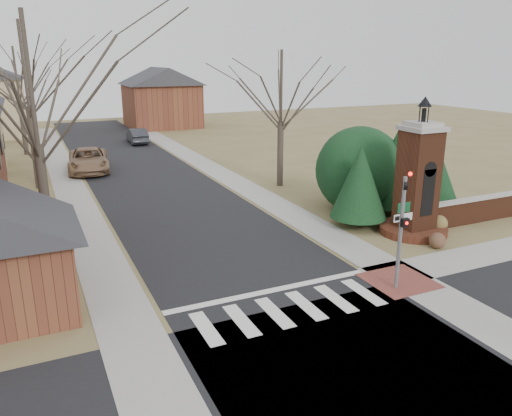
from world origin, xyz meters
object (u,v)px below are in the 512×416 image
distant_car (137,136)px  traffic_signal_pole (402,222)px  sign_post (402,222)px  pickup_truck (88,160)px  brick_gate_monument (417,190)px

distant_car → traffic_signal_pole: bearing=95.1°
sign_post → distant_car: size_ratio=0.61×
sign_post → pickup_truck: size_ratio=0.45×
sign_post → brick_gate_monument: bearing=41.4°
sign_post → distant_car: 35.08m
sign_post → distant_car: bearing=95.0°
brick_gate_monument → sign_post: bearing=-138.6°
brick_gate_monument → distant_car: 32.59m
traffic_signal_pole → distant_car: (-1.74, 36.34, -1.84)m
distant_car → pickup_truck: bearing=64.3°
pickup_truck → sign_post: bearing=-62.8°
traffic_signal_pole → brick_gate_monument: brick_gate_monument is taller
sign_post → distant_car: sign_post is taller
brick_gate_monument → distant_car: size_ratio=1.44×
brick_gate_monument → distant_car: brick_gate_monument is taller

